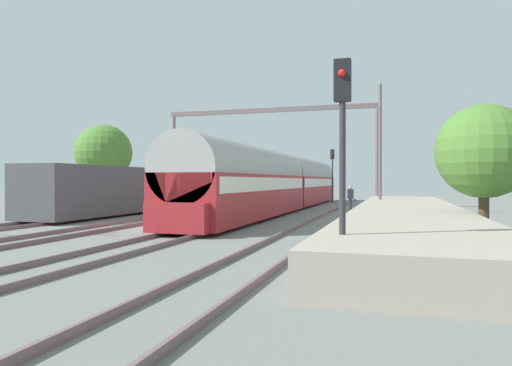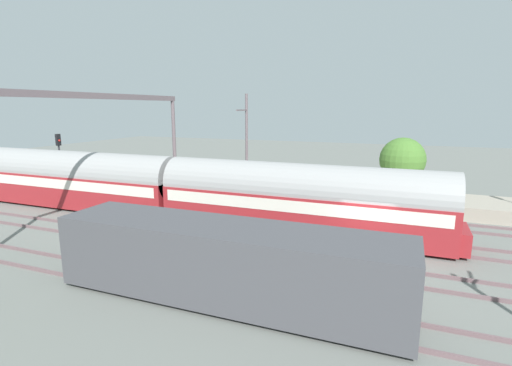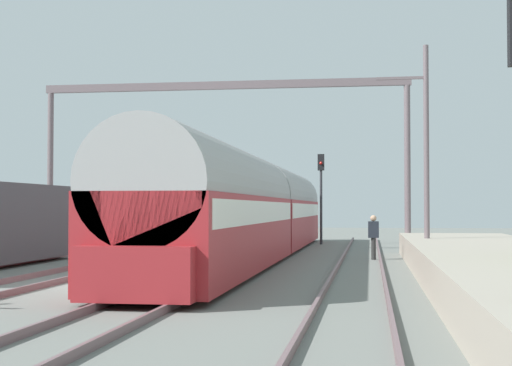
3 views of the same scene
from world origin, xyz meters
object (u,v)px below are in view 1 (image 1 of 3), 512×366
passenger_train (283,182)px  freight_car (113,190)px  railway_signal_far (332,169)px  person_crossing (350,196)px  catenary_gantry (269,132)px  railway_signal_near (342,136)px

passenger_train → freight_car: passenger_train is taller
passenger_train → railway_signal_far: size_ratio=6.60×
freight_car → person_crossing: bearing=28.3°
passenger_train → catenary_gantry: size_ratio=1.92×
railway_signal_far → passenger_train: bearing=-99.3°
person_crossing → railway_signal_far: size_ratio=0.35×
freight_car → catenary_gantry: catenary_gantry is taller
railway_signal_far → catenary_gantry: bearing=-117.7°
railway_signal_near → catenary_gantry: 27.04m
catenary_gantry → passenger_train: bearing=-62.3°
railway_signal_near → freight_car: bearing=137.6°
railway_signal_near → railway_signal_far: bearing=97.8°
freight_car → catenary_gantry: (6.38, 11.80, 4.47)m
passenger_train → railway_signal_near: size_ratio=7.07×
passenger_train → person_crossing: 4.86m
passenger_train → person_crossing: (4.72, -0.63, -0.94)m
person_crossing → catenary_gantry: size_ratio=0.10×
freight_car → catenary_gantry: bearing=61.6°
freight_car → railway_signal_near: (14.97, -13.67, 1.53)m
person_crossing → railway_signal_near: (1.75, -20.80, 1.97)m
person_crossing → railway_signal_near: bearing=91.2°
person_crossing → railway_signal_far: bearing=-80.8°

